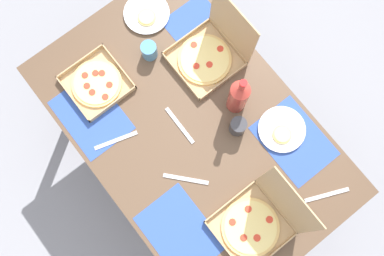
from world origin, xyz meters
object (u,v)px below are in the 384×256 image
(cup_spare, at_px, (149,51))
(plate_far_left, at_px, (282,130))
(soda_bottle, at_px, (238,96))
(pizza_box_center, at_px, (211,52))
(pizza_box_edge_far, at_px, (258,222))
(plate_middle, at_px, (147,14))
(pizza_box_corner_left, at_px, (97,83))
(cup_dark, at_px, (238,126))

(cup_spare, bearing_deg, plate_far_left, 20.51)
(plate_far_left, relative_size, soda_bottle, 0.69)
(pizza_box_center, xyz_separation_m, cup_spare, (-0.19, -0.22, -0.01))
(pizza_box_edge_far, xyz_separation_m, cup_spare, (-0.93, 0.10, -0.01))
(plate_middle, xyz_separation_m, soda_bottle, (0.63, 0.06, 0.12))
(pizza_box_center, height_order, pizza_box_corner_left, pizza_box_center)
(plate_middle, bearing_deg, cup_dark, -1.19)
(pizza_box_center, relative_size, soda_bottle, 1.03)
(pizza_box_corner_left, relative_size, cup_dark, 2.80)
(pizza_box_edge_far, relative_size, cup_spare, 3.88)
(cup_spare, bearing_deg, plate_middle, 147.46)
(pizza_box_edge_far, distance_m, soda_bottle, 0.56)
(plate_far_left, bearing_deg, pizza_box_edge_far, -55.30)
(plate_middle, bearing_deg, pizza_box_edge_far, -11.04)
(soda_bottle, distance_m, cup_spare, 0.49)
(pizza_box_corner_left, bearing_deg, soda_bottle, 43.38)
(pizza_box_center, height_order, plate_far_left, pizza_box_center)
(pizza_box_corner_left, xyz_separation_m, cup_dark, (0.58, 0.39, 0.04))
(pizza_box_center, xyz_separation_m, pizza_box_corner_left, (-0.22, -0.52, -0.04))
(plate_middle, distance_m, soda_bottle, 0.64)
(pizza_box_corner_left, height_order, cup_dark, cup_dark)
(soda_bottle, bearing_deg, cup_dark, -36.43)
(pizza_box_center, height_order, cup_dark, pizza_box_center)
(pizza_box_corner_left, height_order, plate_far_left, pizza_box_corner_left)
(pizza_box_corner_left, relative_size, soda_bottle, 0.85)
(plate_middle, height_order, soda_bottle, soda_bottle)
(pizza_box_edge_far, bearing_deg, soda_bottle, 150.48)
(pizza_box_corner_left, height_order, soda_bottle, soda_bottle)
(plate_middle, relative_size, soda_bottle, 0.71)
(soda_bottle, bearing_deg, plate_middle, -174.88)
(pizza_box_edge_far, bearing_deg, cup_dark, 152.38)
(cup_dark, bearing_deg, pizza_box_center, 160.51)
(plate_far_left, height_order, soda_bottle, soda_bottle)
(cup_spare, bearing_deg, soda_bottle, 20.43)
(pizza_box_center, height_order, pizza_box_edge_far, pizza_box_center)
(soda_bottle, relative_size, cup_spare, 3.68)
(pizza_box_center, xyz_separation_m, soda_bottle, (0.26, -0.06, 0.08))
(soda_bottle, height_order, cup_spare, soda_bottle)
(pizza_box_center, distance_m, pizza_box_edge_far, 0.81)
(pizza_box_corner_left, bearing_deg, cup_spare, 83.27)
(pizza_box_corner_left, distance_m, cup_spare, 0.30)
(pizza_box_center, relative_size, plate_middle, 1.46)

